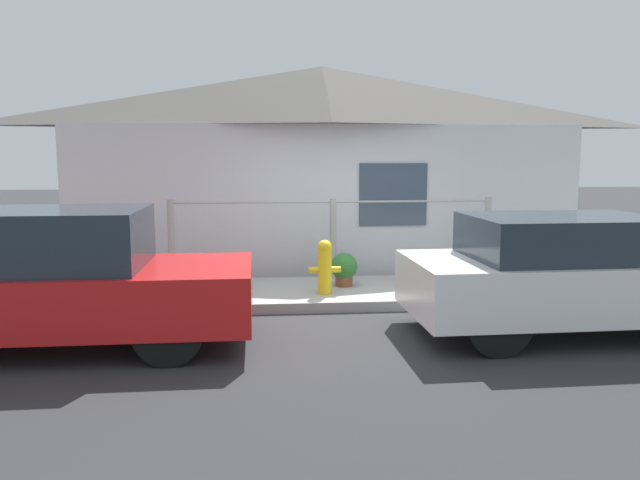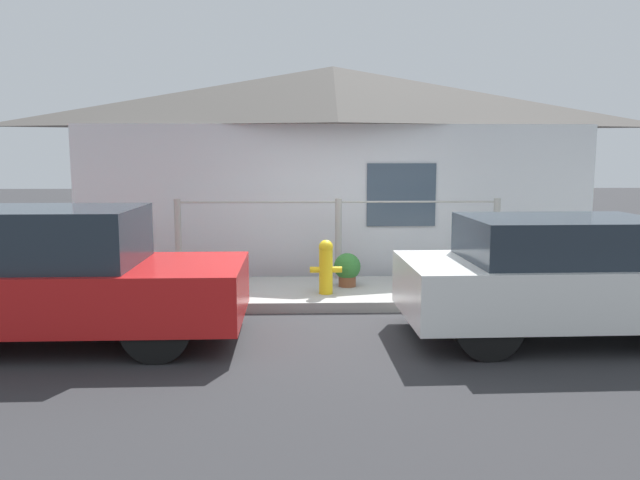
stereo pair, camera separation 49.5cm
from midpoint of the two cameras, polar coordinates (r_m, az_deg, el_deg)
name	(u,v)px [view 1 (the left image)]	position (r m, az deg, el deg)	size (l,w,h in m)	color
ground_plane	(347,313)	(7.99, 0.71, -6.68)	(60.00, 60.00, 0.00)	#2D2D30
sidewalk	(339,293)	(8.81, 0.11, -4.85)	(24.00, 1.73, 0.13)	#9E9E99
house	(323,108)	(10.93, -1.06, 11.98)	(8.72, 2.23, 3.51)	silver
fence	(333,235)	(9.39, -0.31, 0.47)	(4.90, 0.10, 1.21)	#999993
car_left	(43,280)	(7.12, -25.81, -3.29)	(4.17, 1.66, 1.45)	red
car_right	(569,274)	(7.39, 20.08, -2.95)	(3.69, 1.68, 1.33)	white
fire_hydrant	(325,266)	(8.38, -1.25, -2.36)	(0.43, 0.19, 0.73)	yellow
potted_plant_near_hydrant	(344,268)	(8.89, 0.62, -2.61)	(0.38, 0.38, 0.48)	brown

